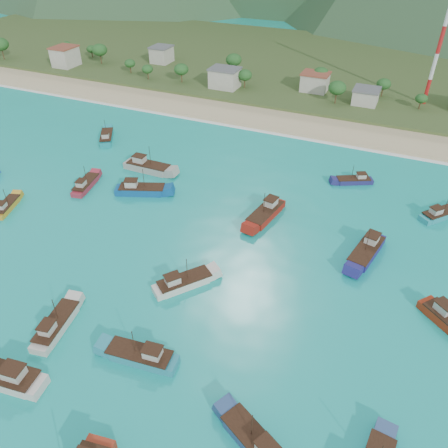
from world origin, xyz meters
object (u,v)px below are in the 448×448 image
at_px(boat_2, 148,167).
at_px(boat_24, 86,185).
at_px(boat_7, 441,215).
at_px(boat_9, 56,326).
at_px(boat_10, 141,190).
at_px(boat_18, 184,283).
at_px(boat_8, 354,181).
at_px(boat_6, 4,377).
at_px(boat_27, 256,443).
at_px(radio_tower, 445,26).
at_px(boat_19, 107,138).
at_px(boat_3, 7,207).
at_px(boat_25, 366,252).
at_px(boat_0, 266,214).
at_px(boat_22, 141,356).

relative_size(boat_2, boat_24, 1.23).
xyz_separation_m(boat_2, boat_7, (68.10, 7.36, -0.26)).
bearing_deg(boat_2, boat_9, 15.68).
height_order(boat_9, boat_10, boat_10).
bearing_deg(boat_18, boat_8, 104.53).
distance_m(boat_6, boat_27, 35.77).
distance_m(radio_tower, boat_19, 105.01).
bearing_deg(boat_3, boat_24, 36.82).
bearing_deg(boat_9, boat_2, 95.74).
relative_size(boat_9, boat_18, 1.04).
xyz_separation_m(boat_7, boat_10, (-63.85, -17.28, 0.18)).
bearing_deg(boat_9, boat_24, 112.24).
relative_size(boat_6, boat_10, 1.04).
xyz_separation_m(boat_8, boat_25, (6.93, -26.54, 0.33)).
bearing_deg(boat_19, boat_0, -50.29).
height_order(boat_10, boat_22, boat_10).
height_order(boat_2, boat_9, boat_2).
relative_size(boat_9, boat_24, 1.07).
bearing_deg(boat_10, boat_8, 97.77).
bearing_deg(boat_10, boat_3, -74.81).
bearing_deg(boat_3, boat_27, -39.89).
bearing_deg(boat_3, boat_6, -62.95).
bearing_deg(boat_6, boat_24, 18.56).
bearing_deg(boat_10, boat_27, 23.76).
relative_size(boat_2, boat_25, 1.00).
relative_size(boat_19, boat_22, 0.94).
distance_m(boat_0, boat_24, 43.34).
bearing_deg(boat_7, boat_18, -93.49).
relative_size(boat_10, boat_19, 1.15).
bearing_deg(boat_18, boat_3, -148.98).
bearing_deg(radio_tower, boat_24, -129.24).
bearing_deg(boat_22, radio_tower, -20.89).
distance_m(radio_tower, boat_3, 130.52).
distance_m(boat_7, boat_18, 57.34).
bearing_deg(boat_19, radio_tower, 5.88).
relative_size(boat_3, boat_7, 0.96).
bearing_deg(boat_22, boat_6, 117.72).
relative_size(boat_6, boat_27, 1.15).
relative_size(boat_8, boat_10, 0.75).
height_order(boat_6, boat_8, boat_6).
xyz_separation_m(boat_6, boat_22, (15.68, 10.61, -0.15)).
bearing_deg(boat_19, boat_18, -74.07).
bearing_deg(boat_27, boat_19, 74.08).
xyz_separation_m(boat_9, boat_25, (41.69, 37.69, 0.17)).
xyz_separation_m(boat_2, boat_8, (48.55, 14.55, -0.38)).
bearing_deg(boat_9, boat_6, -101.58).
relative_size(boat_3, boat_25, 0.73).
height_order(boat_6, boat_27, boat_6).
bearing_deg(boat_24, boat_6, -75.66).
bearing_deg(radio_tower, boat_25, -93.58).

